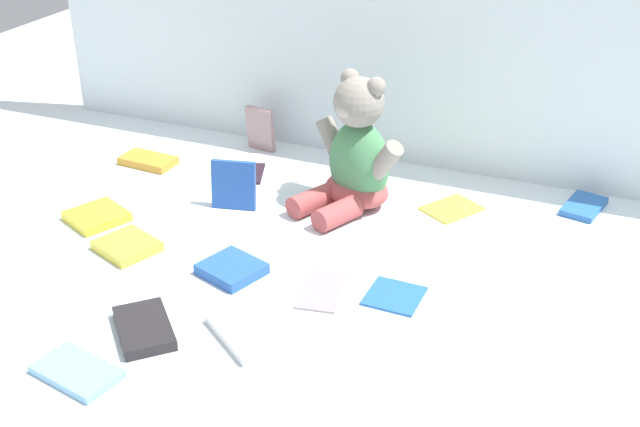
% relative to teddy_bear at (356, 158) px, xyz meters
% --- Properties ---
extents(ground_plane, '(3.20, 3.20, 0.00)m').
position_rel_teddy_bear_xyz_m(ground_plane, '(0.03, -0.14, -0.10)').
color(ground_plane, silver).
extents(backdrop_drape, '(1.75, 0.03, 0.70)m').
position_rel_teddy_bear_xyz_m(backdrop_drape, '(0.03, 0.25, 0.25)').
color(backdrop_drape, silver).
rests_on(backdrop_drape, ground_plane).
extents(teddy_bear, '(0.22, 0.23, 0.27)m').
position_rel_teddy_bear_xyz_m(teddy_bear, '(0.00, 0.00, 0.00)').
color(teddy_bear, '#4C8C59').
rests_on(teddy_bear, ground_plane).
extents(book_case_0, '(0.11, 0.12, 0.01)m').
position_rel_teddy_bear_xyz_m(book_case_0, '(-0.27, 0.04, -0.10)').
color(book_case_0, black).
rests_on(book_case_0, ground_plane).
extents(book_case_1, '(0.16, 0.15, 0.01)m').
position_rel_teddy_bear_xyz_m(book_case_1, '(0.00, -0.48, -0.09)').
color(book_case_1, silver).
rests_on(book_case_1, ground_plane).
extents(book_case_2, '(0.09, 0.12, 0.01)m').
position_rel_teddy_bear_xyz_m(book_case_2, '(0.43, 0.15, -0.10)').
color(book_case_2, '#2A62B3').
rests_on(book_case_2, ground_plane).
extents(book_case_3, '(0.13, 0.08, 0.02)m').
position_rel_teddy_bear_xyz_m(book_case_3, '(-0.50, 0.00, -0.09)').
color(book_case_3, orange).
rests_on(book_case_3, ground_plane).
extents(book_case_4, '(0.13, 0.13, 0.02)m').
position_rel_teddy_bear_xyz_m(book_case_4, '(-0.44, -0.26, -0.09)').
color(book_case_4, yellow).
rests_on(book_case_4, ground_plane).
extents(book_case_5, '(0.14, 0.10, 0.01)m').
position_rel_teddy_bear_xyz_m(book_case_5, '(-0.18, -0.66, -0.10)').
color(book_case_5, '#7CB7E1').
rests_on(book_case_5, ground_plane).
extents(book_case_6, '(0.14, 0.15, 0.02)m').
position_rel_teddy_bear_xyz_m(book_case_6, '(-0.15, -0.54, -0.09)').
color(book_case_6, black).
rests_on(book_case_6, ground_plane).
extents(book_case_7, '(0.13, 0.14, 0.01)m').
position_rel_teddy_bear_xyz_m(book_case_7, '(0.19, 0.05, -0.10)').
color(book_case_7, yellow).
rests_on(book_case_7, ground_plane).
extents(book_case_8, '(0.09, 0.09, 0.01)m').
position_rel_teddy_bear_xyz_m(book_case_8, '(0.18, -0.29, -0.10)').
color(book_case_8, blue).
rests_on(book_case_8, ground_plane).
extents(book_case_9, '(0.09, 0.04, 0.10)m').
position_rel_teddy_bear_xyz_m(book_case_9, '(-0.22, -0.11, -0.05)').
color(book_case_9, '#214CA6').
rests_on(book_case_9, ground_plane).
extents(book_case_10, '(0.07, 0.03, 0.11)m').
position_rel_teddy_bear_xyz_m(book_case_10, '(-0.30, 0.17, -0.05)').
color(book_case_10, gray).
rests_on(book_case_10, ground_plane).
extents(book_case_11, '(0.09, 0.13, 0.01)m').
position_rel_teddy_bear_xyz_m(book_case_11, '(0.06, -0.32, -0.10)').
color(book_case_11, gray).
rests_on(book_case_11, ground_plane).
extents(book_case_12, '(0.13, 0.12, 0.02)m').
position_rel_teddy_bear_xyz_m(book_case_12, '(-0.32, -0.33, -0.09)').
color(book_case_12, gold).
rests_on(book_case_12, ground_plane).
extents(book_case_13, '(0.12, 0.12, 0.02)m').
position_rel_teddy_bear_xyz_m(book_case_13, '(-0.11, -0.33, -0.09)').
color(book_case_13, '#2758B3').
rests_on(book_case_13, ground_plane).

